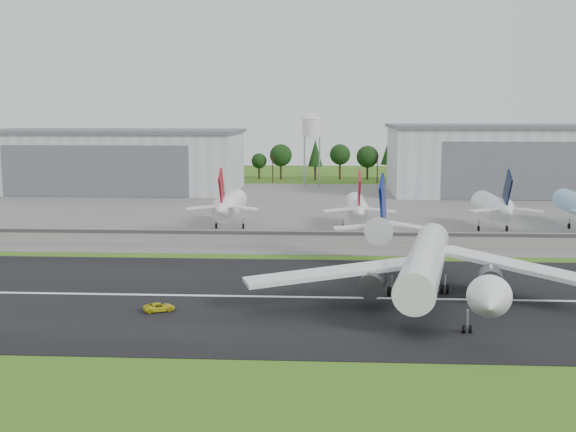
# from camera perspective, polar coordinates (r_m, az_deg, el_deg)

# --- Properties ---
(ground) EXTENTS (600.00, 600.00, 0.00)m
(ground) POSITION_cam_1_polar(r_m,az_deg,el_deg) (107.65, 2.06, -7.84)
(ground) COLOR #3F6919
(ground) RESTS_ON ground
(runway) EXTENTS (320.00, 60.00, 0.10)m
(runway) POSITION_cam_1_polar(r_m,az_deg,el_deg) (117.27, 2.17, -6.46)
(runway) COLOR black
(runway) RESTS_ON ground
(runway_centerline) EXTENTS (220.00, 1.00, 0.02)m
(runway_centerline) POSITION_cam_1_polar(r_m,az_deg,el_deg) (117.26, 2.17, -6.43)
(runway_centerline) COLOR white
(runway_centerline) RESTS_ON runway
(apron) EXTENTS (320.00, 150.00, 0.10)m
(apron) POSITION_cam_1_polar(r_m,az_deg,el_deg) (225.40, 2.75, 0.64)
(apron) COLOR slate
(apron) RESTS_ON ground
(blast_fence) EXTENTS (240.00, 0.61, 3.50)m
(blast_fence) POSITION_cam_1_polar(r_m,az_deg,el_deg) (160.87, 2.51, -1.79)
(blast_fence) COLOR gray
(blast_fence) RESTS_ON ground
(hangar_west) EXTENTS (97.00, 44.00, 23.20)m
(hangar_west) POSITION_cam_1_polar(r_m,az_deg,el_deg) (281.23, -13.70, 4.30)
(hangar_west) COLOR silver
(hangar_west) RESTS_ON ground
(hangar_east) EXTENTS (102.00, 47.00, 25.20)m
(hangar_east) POSITION_cam_1_polar(r_m,az_deg,el_deg) (278.57, 18.53, 4.28)
(hangar_east) COLOR silver
(hangar_east) RESTS_ON ground
(water_tower) EXTENTS (8.40, 8.40, 29.40)m
(water_tower) POSITION_cam_1_polar(r_m,az_deg,el_deg) (288.56, 1.92, 7.19)
(water_tower) COLOR #99999E
(water_tower) RESTS_ON ground
(utility_poles) EXTENTS (230.00, 3.00, 12.00)m
(utility_poles) POSITION_cam_1_polar(r_m,az_deg,el_deg) (304.89, 2.91, 2.61)
(utility_poles) COLOR black
(utility_poles) RESTS_ON ground
(treeline) EXTENTS (320.00, 16.00, 22.00)m
(treeline) POSITION_cam_1_polar(r_m,az_deg,el_deg) (319.82, 2.93, 2.88)
(treeline) COLOR black
(treeline) RESTS_ON ground
(main_airliner) EXTENTS (56.21, 58.98, 18.17)m
(main_airliner) POSITION_cam_1_polar(r_m,az_deg,el_deg) (116.71, 10.84, -4.23)
(main_airliner) COLOR white
(main_airliner) RESTS_ON runway
(ground_vehicle) EXTENTS (5.15, 3.92, 1.30)m
(ground_vehicle) POSITION_cam_1_polar(r_m,az_deg,el_deg) (110.77, -10.14, -7.10)
(ground_vehicle) COLOR gold
(ground_vehicle) RESTS_ON runway
(parked_jet_red_a) EXTENTS (7.36, 31.29, 16.75)m
(parked_jet_red_a) POSITION_cam_1_polar(r_m,az_deg,el_deg) (183.31, -4.71, 0.82)
(parked_jet_red_a) COLOR white
(parked_jet_red_a) RESTS_ON ground
(parked_jet_red_b) EXTENTS (7.36, 31.29, 16.42)m
(parked_jet_red_b) POSITION_cam_1_polar(r_m,az_deg,el_deg) (181.64, 5.48, 0.65)
(parked_jet_red_b) COLOR white
(parked_jet_red_b) RESTS_ON ground
(parked_jet_navy) EXTENTS (7.36, 31.29, 16.73)m
(parked_jet_navy) POSITION_cam_1_polar(r_m,az_deg,el_deg) (186.09, 16.03, 0.64)
(parked_jet_navy) COLOR white
(parked_jet_navy) RESTS_ON ground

